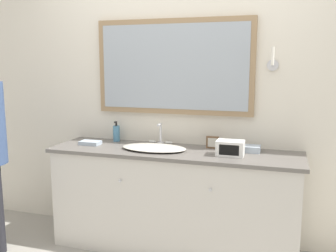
# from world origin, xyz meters

# --- Properties ---
(wall_back) EXTENTS (8.00, 0.18, 2.55)m
(wall_back) POSITION_xyz_m (-0.00, 0.60, 1.28)
(wall_back) COLOR silver
(wall_back) RESTS_ON ground_plane
(vanity_counter) EXTENTS (2.07, 0.55, 0.86)m
(vanity_counter) POSITION_xyz_m (0.00, 0.30, 0.43)
(vanity_counter) COLOR beige
(vanity_counter) RESTS_ON ground_plane
(sink_basin) EXTENTS (0.54, 0.36, 0.20)m
(sink_basin) POSITION_xyz_m (-0.16, 0.28, 0.88)
(sink_basin) COLOR silver
(sink_basin) RESTS_ON vanity_counter
(soap_bottle) EXTENTS (0.06, 0.06, 0.19)m
(soap_bottle) POSITION_xyz_m (-0.60, 0.49, 0.93)
(soap_bottle) COLOR teal
(soap_bottle) RESTS_ON vanity_counter
(appliance_box) EXTENTS (0.21, 0.14, 0.12)m
(appliance_box) POSITION_xyz_m (0.47, 0.26, 0.92)
(appliance_box) COLOR white
(appliance_box) RESTS_ON vanity_counter
(picture_frame) EXTENTS (0.11, 0.01, 0.10)m
(picture_frame) POSITION_xyz_m (0.29, 0.46, 0.91)
(picture_frame) COLOR brown
(picture_frame) RESTS_ON vanity_counter
(hand_towel_near_sink) EXTENTS (0.18, 0.11, 0.03)m
(hand_towel_near_sink) POSITION_xyz_m (-0.76, 0.29, 0.87)
(hand_towel_near_sink) COLOR #A8B7C6
(hand_towel_near_sink) RESTS_ON vanity_counter
(hand_towel_far_corner) EXTENTS (0.15, 0.13, 0.05)m
(hand_towel_far_corner) POSITION_xyz_m (0.61, 0.43, 0.88)
(hand_towel_far_corner) COLOR #A8B7C6
(hand_towel_far_corner) RESTS_ON vanity_counter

